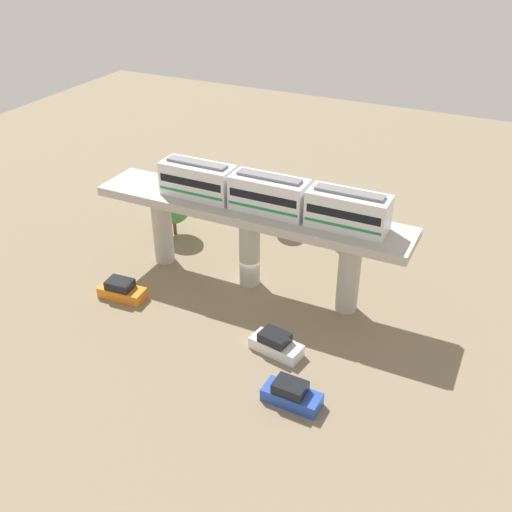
{
  "coord_description": "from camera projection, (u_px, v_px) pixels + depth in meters",
  "views": [
    {
      "loc": [
        -41.34,
        -20.71,
        30.82
      ],
      "look_at": [
        -2.5,
        -1.86,
        4.77
      ],
      "focal_mm": 41.67,
      "sensor_mm": 36.0,
      "label": 1
    }
  ],
  "objects": [
    {
      "name": "viaduct",
      "position": [
        249.0,
        226.0,
        52.41
      ],
      "size": [
        5.2,
        28.85,
        7.94
      ],
      "color": "#B7B2AA",
      "rests_on": "ground"
    },
    {
      "name": "tree_mid_lot",
      "position": [
        277.0,
        199.0,
        62.96
      ],
      "size": [
        2.55,
        2.55,
        4.83
      ],
      "color": "brown",
      "rests_on": "ground"
    },
    {
      "name": "tree_far_corner",
      "position": [
        334.0,
        210.0,
        60.98
      ],
      "size": [
        2.45,
        2.45,
        4.62
      ],
      "color": "brown",
      "rests_on": "ground"
    },
    {
      "name": "ground_plane",
      "position": [
        250.0,
        283.0,
        55.51
      ],
      "size": [
        120.0,
        120.0,
        0.0
      ],
      "primitive_type": "plane",
      "color": "#84755B"
    },
    {
      "name": "parked_car_white",
      "position": [
        276.0,
        344.0,
        46.7
      ],
      "size": [
        2.48,
        4.44,
        1.76
      ],
      "rotation": [
        0.0,
        0.0,
        -0.17
      ],
      "color": "white",
      "rests_on": "ground"
    },
    {
      "name": "train",
      "position": [
        269.0,
        194.0,
        49.91
      ],
      "size": [
        2.64,
        20.5,
        3.24
      ],
      "color": "white",
      "rests_on": "viaduct"
    },
    {
      "name": "tree_near_viaduct",
      "position": [
        173.0,
        206.0,
        61.92
      ],
      "size": [
        3.69,
        3.69,
        5.12
      ],
      "color": "brown",
      "rests_on": "ground"
    },
    {
      "name": "parked_car_orange",
      "position": [
        122.0,
        290.0,
        53.11
      ],
      "size": [
        2.12,
        4.33,
        1.76
      ],
      "rotation": [
        0.0,
        0.0,
        0.08
      ],
      "color": "orange",
      "rests_on": "ground"
    },
    {
      "name": "parked_car_blue",
      "position": [
        291.0,
        394.0,
        41.98
      ],
      "size": [
        1.94,
        4.26,
        1.76
      ],
      "rotation": [
        0.0,
        0.0,
        -0.03
      ],
      "color": "#284CB7",
      "rests_on": "ground"
    }
  ]
}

